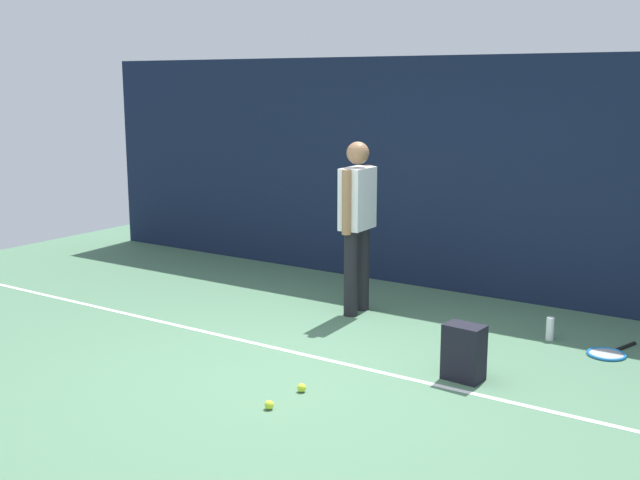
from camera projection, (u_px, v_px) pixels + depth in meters
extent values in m
plane|color=#4C7556|center=(292.00, 371.00, 6.31)|extent=(12.00, 12.00, 0.00)
cube|color=#141E38|center=(454.00, 176.00, 8.50)|extent=(10.00, 0.10, 2.53)
cube|color=white|center=(318.00, 358.00, 6.61)|extent=(9.00, 0.05, 0.00)
cylinder|color=black|center=(351.00, 273.00, 7.72)|extent=(0.14, 0.14, 0.85)
cylinder|color=black|center=(362.00, 268.00, 7.93)|extent=(0.14, 0.14, 0.85)
cube|color=white|center=(357.00, 198.00, 7.68)|extent=(0.24, 0.41, 0.60)
sphere|color=#9E704C|center=(358.00, 153.00, 7.59)|extent=(0.22, 0.22, 0.22)
cylinder|color=#9E704C|center=(347.00, 202.00, 7.50)|extent=(0.09, 0.09, 0.62)
cylinder|color=#9E704C|center=(368.00, 197.00, 7.87)|extent=(0.09, 0.09, 0.62)
cylinder|color=black|center=(625.00, 347.00, 6.85)|extent=(0.12, 0.30, 0.03)
torus|color=#1E72BF|center=(606.00, 354.00, 6.67)|extent=(0.41, 0.41, 0.02)
cylinder|color=#B2B2B2|center=(606.00, 354.00, 6.67)|extent=(0.35, 0.35, 0.00)
cube|color=black|center=(464.00, 352.00, 6.09)|extent=(0.31, 0.22, 0.44)
cube|color=black|center=(472.00, 357.00, 6.22)|extent=(0.23, 0.10, 0.20)
sphere|color=#CCE033|center=(302.00, 388.00, 5.88)|extent=(0.07, 0.07, 0.07)
sphere|color=#CCE033|center=(269.00, 405.00, 5.57)|extent=(0.07, 0.07, 0.07)
cylinder|color=white|center=(550.00, 329.00, 7.05)|extent=(0.07, 0.07, 0.21)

